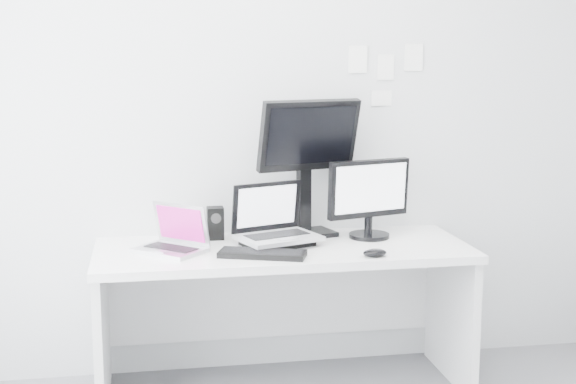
% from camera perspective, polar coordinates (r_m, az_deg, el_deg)
% --- Properties ---
extents(back_wall, '(3.60, 0.00, 3.60)m').
position_cam_1_polar(back_wall, '(4.12, -1.17, 5.65)').
color(back_wall, silver).
rests_on(back_wall, ground).
extents(desk, '(1.80, 0.70, 0.73)m').
position_cam_1_polar(desk, '(3.98, -0.34, -9.02)').
color(desk, white).
rests_on(desk, ground).
extents(macbook, '(0.39, 0.38, 0.23)m').
position_cam_1_polar(macbook, '(3.78, -8.47, -2.56)').
color(macbook, '#B5B4BA').
rests_on(macbook, desk).
extents(speaker, '(0.09, 0.09, 0.16)m').
position_cam_1_polar(speaker, '(4.03, -5.19, -2.22)').
color(speaker, black).
rests_on(speaker, desk).
extents(dell_laptop, '(0.45, 0.40, 0.31)m').
position_cam_1_polar(dell_laptop, '(3.85, -0.68, -1.62)').
color(dell_laptop, '#A7A8AD').
rests_on(dell_laptop, desk).
extents(rear_monitor, '(0.56, 0.33, 0.72)m').
position_cam_1_polar(rear_monitor, '(4.04, 1.35, 1.83)').
color(rear_monitor, black).
rests_on(rear_monitor, desk).
extents(samsung_monitor, '(0.49, 0.32, 0.41)m').
position_cam_1_polar(samsung_monitor, '(4.04, 5.84, -0.40)').
color(samsung_monitor, black).
rests_on(samsung_monitor, desk).
extents(keyboard, '(0.42, 0.27, 0.03)m').
position_cam_1_polar(keyboard, '(3.68, -1.83, -4.42)').
color(keyboard, black).
rests_on(keyboard, desk).
extents(mouse, '(0.12, 0.08, 0.04)m').
position_cam_1_polar(mouse, '(3.70, 6.20, -4.33)').
color(mouse, black).
rests_on(mouse, desk).
extents(wall_note_0, '(0.10, 0.00, 0.14)m').
position_cam_1_polar(wall_note_0, '(4.20, 4.99, 9.38)').
color(wall_note_0, white).
rests_on(wall_note_0, back_wall).
extents(wall_note_1, '(0.09, 0.00, 0.13)m').
position_cam_1_polar(wall_note_1, '(4.24, 6.96, 8.81)').
color(wall_note_1, white).
rests_on(wall_note_1, back_wall).
extents(wall_note_2, '(0.10, 0.00, 0.14)m').
position_cam_1_polar(wall_note_2, '(4.28, 8.92, 9.44)').
color(wall_note_2, white).
rests_on(wall_note_2, back_wall).
extents(wall_note_3, '(0.11, 0.00, 0.08)m').
position_cam_1_polar(wall_note_3, '(4.24, 6.66, 6.65)').
color(wall_note_3, white).
rests_on(wall_note_3, back_wall).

